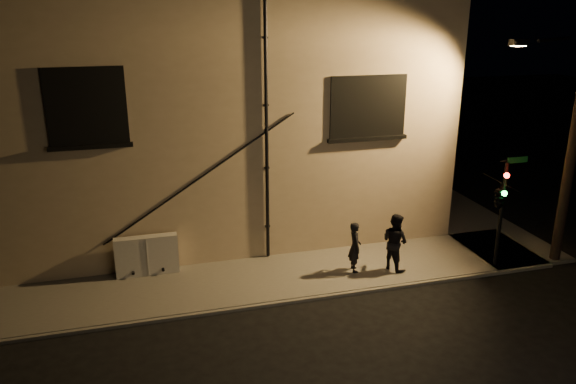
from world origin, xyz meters
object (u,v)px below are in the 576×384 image
object	(u,v)px
pedestrian_b	(395,242)
traffic_signal	(500,196)
streetlamp_pole	(570,143)
utility_cabinet	(147,255)
pedestrian_a	(355,247)

from	to	relation	value
pedestrian_b	traffic_signal	bearing A→B (deg)	-127.01
traffic_signal	streetlamp_pole	size ratio (longest dim) A/B	0.47
utility_cabinet	streetlamp_pole	distance (m)	13.60
utility_cabinet	pedestrian_b	bearing A→B (deg)	-12.66
utility_cabinet	pedestrian_a	size ratio (longest dim) A/B	1.18
pedestrian_a	traffic_signal	size ratio (longest dim) A/B	0.45
utility_cabinet	traffic_signal	bearing A→B (deg)	-12.93
streetlamp_pole	utility_cabinet	bearing A→B (deg)	169.51
pedestrian_a	streetlamp_pole	size ratio (longest dim) A/B	0.21
utility_cabinet	pedestrian_b	distance (m)	7.76
pedestrian_a	utility_cabinet	bearing A→B (deg)	83.91
traffic_signal	streetlamp_pole	xyz separation A→B (m)	(2.33, 0.04, 1.51)
pedestrian_b	streetlamp_pole	xyz separation A→B (m)	(5.41, -0.70, 3.00)
utility_cabinet	traffic_signal	world-z (taller)	traffic_signal
pedestrian_a	streetlamp_pole	bearing A→B (deg)	-90.35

